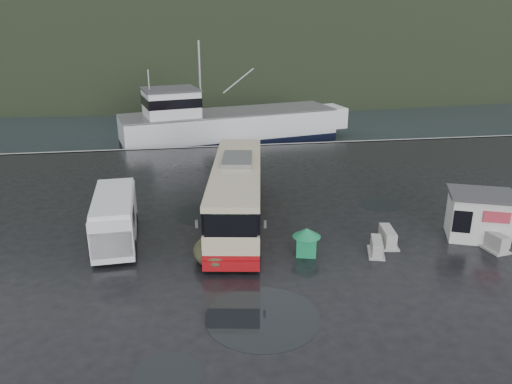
{
  "coord_description": "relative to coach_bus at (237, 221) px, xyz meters",
  "views": [
    {
      "loc": [
        -2.7,
        -22.48,
        11.12
      ],
      "look_at": [
        1.06,
        3.26,
        1.7
      ],
      "focal_mm": 35.0,
      "sensor_mm": 36.0,
      "label": 1
    }
  ],
  "objects": [
    {
      "name": "jersey_barrier_a",
      "position": [
        7.2,
        -4.08,
        0.0
      ],
      "size": [
        1.06,
        1.8,
        0.85
      ],
      "primitive_type": null,
      "rotation": [
        0.0,
        0.0,
        -0.13
      ],
      "color": "#999993",
      "rests_on": "ground"
    },
    {
      "name": "jersey_barrier_b",
      "position": [
        6.26,
        -5.0,
        0.0
      ],
      "size": [
        1.15,
        1.66,
        0.76
      ],
      "primitive_type": null,
      "rotation": [
        0.0,
        0.0,
        -0.28
      ],
      "color": "#999993",
      "rests_on": "ground"
    },
    {
      "name": "dome_tent",
      "position": [
        -1.59,
        -4.69,
        0.0
      ],
      "size": [
        2.18,
        2.91,
        1.09
      ],
      "primitive_type": null,
      "rotation": [
        0.0,
        0.0,
        0.08
      ],
      "color": "#393A23",
      "rests_on": "ground"
    },
    {
      "name": "quay_edge",
      "position": [
        0.01,
        16.71,
        0.0
      ],
      "size": [
        160.0,
        0.6,
        1.5
      ],
      "primitive_type": "cube",
      "color": "#999993",
      "rests_on": "ground"
    },
    {
      "name": "jersey_barrier_c",
      "position": [
        12.19,
        -5.25,
        0.0
      ],
      "size": [
        1.18,
        1.88,
        0.87
      ],
      "primitive_type": null,
      "rotation": [
        0.0,
        0.0,
        0.18
      ],
      "color": "#999993",
      "rests_on": "ground"
    },
    {
      "name": "ground",
      "position": [
        0.01,
        -3.29,
        0.0
      ],
      "size": [
        160.0,
        160.0,
        0.0
      ],
      "primitive_type": "plane",
      "color": "black",
      "rests_on": "ground"
    },
    {
      "name": "coach_bus",
      "position": [
        0.0,
        0.0,
        0.0
      ],
      "size": [
        4.92,
        12.65,
        3.49
      ],
      "primitive_type": null,
      "rotation": [
        0.0,
        0.0,
        -0.15
      ],
      "color": "#BEB08F",
      "rests_on": "ground"
    },
    {
      "name": "waste_bin_left",
      "position": [
        -0.85,
        -5.02,
        0.0
      ],
      "size": [
        1.01,
        1.01,
        1.3
      ],
      "primitive_type": null,
      "rotation": [
        0.0,
        0.0,
        0.08
      ],
      "color": "#167F4C",
      "rests_on": "ground"
    },
    {
      "name": "puddles",
      "position": [
        0.36,
        -5.23,
        0.0
      ],
      "size": [
        15.01,
        16.53,
        0.01
      ],
      "color": "black",
      "rests_on": "ground"
    },
    {
      "name": "harbor_water",
      "position": [
        0.01,
        106.71,
        0.0
      ],
      "size": [
        300.0,
        180.0,
        0.02
      ],
      "primitive_type": "cube",
      "color": "black",
      "rests_on": "ground"
    },
    {
      "name": "ticket_kiosk",
      "position": [
        12.1,
        -3.97,
        0.0
      ],
      "size": [
        3.83,
        3.39,
        2.49
      ],
      "primitive_type": null,
      "rotation": [
        0.0,
        0.0,
        -0.37
      ],
      "color": "silver",
      "rests_on": "ground"
    },
    {
      "name": "white_van",
      "position": [
        -6.41,
        -1.66,
        0.0
      ],
      "size": [
        2.43,
        6.14,
        2.52
      ],
      "primitive_type": null,
      "rotation": [
        0.0,
        0.0,
        0.06
      ],
      "color": "silver",
      "rests_on": "ground"
    },
    {
      "name": "waste_bin_right",
      "position": [
        2.87,
        -4.54,
        0.0
      ],
      "size": [
        1.19,
        1.19,
        1.37
      ],
      "primitive_type": null,
      "rotation": [
        0.0,
        0.0,
        -0.24
      ],
      "color": "#167F4C",
      "rests_on": "ground"
    },
    {
      "name": "fishing_trawler",
      "position": [
        1.79,
        23.01,
        0.0
      ],
      "size": [
        25.61,
        10.88,
        10.01
      ],
      "primitive_type": null,
      "rotation": [
        0.0,
        0.0,
        0.22
      ],
      "color": "silver",
      "rests_on": "ground"
    },
    {
      "name": "headland",
      "position": [
        10.01,
        246.71,
        0.0
      ],
      "size": [
        780.0,
        540.0,
        570.0
      ],
      "primitive_type": "ellipsoid",
      "color": "black",
      "rests_on": "ground"
    }
  ]
}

